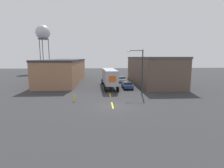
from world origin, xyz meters
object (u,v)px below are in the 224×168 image
object	(u,v)px
parked_car_right_mid	(127,85)
fire_hydrant	(75,98)
water_tower	(43,33)
street_lamp	(140,68)
semi_truck	(109,76)
parked_car_right_far	(122,79)

from	to	relation	value
parked_car_right_mid	fire_hydrant	world-z (taller)	parked_car_right_mid
fire_hydrant	parked_car_right_mid	bearing A→B (deg)	47.78
water_tower	street_lamp	bearing A→B (deg)	-56.46
street_lamp	fire_hydrant	bearing A→B (deg)	-156.48
semi_truck	fire_hydrant	distance (m)	13.74
street_lamp	parked_car_right_far	bearing A→B (deg)	95.21
street_lamp	semi_truck	bearing A→B (deg)	123.72
parked_car_right_mid	parked_car_right_far	world-z (taller)	same
street_lamp	water_tower	bearing A→B (deg)	123.54
parked_car_right_mid	parked_car_right_far	bearing A→B (deg)	90.00
semi_truck	parked_car_right_mid	size ratio (longest dim) A/B	2.82
water_tower	fire_hydrant	size ratio (longest dim) A/B	19.85
street_lamp	fire_hydrant	distance (m)	12.41
parked_car_right_mid	water_tower	world-z (taller)	water_tower
street_lamp	fire_hydrant	world-z (taller)	street_lamp
semi_truck	street_lamp	distance (m)	9.53
parked_car_right_far	street_lamp	bearing A→B (deg)	-84.79
semi_truck	water_tower	size ratio (longest dim) A/B	0.68
semi_truck	parked_car_right_mid	distance (m)	4.59
parked_car_right_mid	street_lamp	distance (m)	6.93
semi_truck	water_tower	xyz separation A→B (m)	(-25.72, 38.87, 14.01)
parked_car_right_far	semi_truck	bearing A→B (deg)	-116.07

